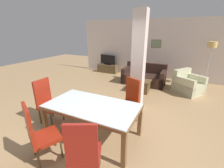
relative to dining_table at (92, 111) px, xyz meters
The scene contains 15 objects.
ground_plane 0.61m from the dining_table, ahead, with size 18.00×18.00×0.00m, color #A88358.
back_wall 5.17m from the dining_table, 89.99° to the left, with size 7.20×0.09×2.70m.
divider_pillar 1.90m from the dining_table, 75.67° to the left, with size 0.34×0.31×2.70m.
dining_table is the anchor object (origin of this frame).
dining_chair_far_right 1.05m from the dining_table, 63.72° to the left, with size 0.62×0.62×1.09m.
dining_chair_near_right 1.05m from the dining_table, 63.60° to the right, with size 0.62×0.62×1.09m.
dining_chair_head_left 1.31m from the dining_table, behind, with size 0.46×0.46×1.09m.
dining_chair_near_left 1.04m from the dining_table, 116.56° to the right, with size 0.62×0.62×1.09m.
sofa 3.90m from the dining_table, 88.56° to the left, with size 1.74×0.92×0.85m.
armchair 4.03m from the dining_table, 63.40° to the left, with size 1.17×1.17×0.84m.
coffee_table 2.96m from the dining_table, 85.22° to the left, with size 0.66×0.57×0.45m.
bottle 3.08m from the dining_table, 88.15° to the left, with size 0.06×0.06×0.24m.
tv_stand 5.31m from the dining_table, 114.02° to the left, with size 1.10×0.40×0.44m.
tv_screen 5.29m from the dining_table, 114.02° to the left, with size 0.96×0.28×0.51m.
floor_lamp 5.30m from the dining_table, 62.33° to the left, with size 0.32×0.32×1.79m.
Camera 1 is at (1.56, -2.27, 2.17)m, focal length 24.00 mm.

